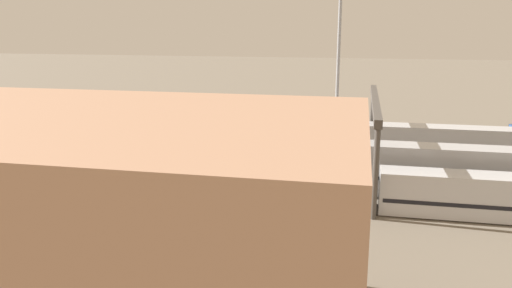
{
  "coord_description": "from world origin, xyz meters",
  "views": [
    {
      "loc": [
        -14.5,
        54.55,
        16.55
      ],
      "look_at": [
        -2.46,
        -2.96,
        2.5
      ],
      "focal_mm": 35.47,
      "sensor_mm": 36.0,
      "label": 1
    }
  ],
  "objects_px": {
    "train_on_track_0": "(389,140)",
    "signal_gantry": "(375,111)",
    "train_on_track_1": "(242,139)",
    "train_on_track_4": "(124,173)",
    "light_mast_0": "(340,4)",
    "train_on_track_3": "(225,160)"
  },
  "relations": [
    {
      "from": "train_on_track_0",
      "to": "signal_gantry",
      "type": "relative_size",
      "value": 2.66
    },
    {
      "from": "train_on_track_0",
      "to": "train_on_track_1",
      "type": "height_order",
      "value": "train_on_track_1"
    },
    {
      "from": "train_on_track_4",
      "to": "train_on_track_1",
      "type": "distance_m",
      "value": 17.3
    },
    {
      "from": "train_on_track_0",
      "to": "train_on_track_1",
      "type": "distance_m",
      "value": 18.6
    },
    {
      "from": "train_on_track_4",
      "to": "light_mast_0",
      "type": "relative_size",
      "value": 3.17
    },
    {
      "from": "train_on_track_0",
      "to": "train_on_track_3",
      "type": "height_order",
      "value": "train_on_track_3"
    },
    {
      "from": "train_on_track_1",
      "to": "signal_gantry",
      "type": "bearing_deg",
      "value": 162.36
    },
    {
      "from": "train_on_track_4",
      "to": "train_on_track_1",
      "type": "bearing_deg",
      "value": -119.84
    },
    {
      "from": "train_on_track_4",
      "to": "signal_gantry",
      "type": "bearing_deg",
      "value": -157.66
    },
    {
      "from": "train_on_track_0",
      "to": "signal_gantry",
      "type": "bearing_deg",
      "value": 77.69
    },
    {
      "from": "train_on_track_3",
      "to": "signal_gantry",
      "type": "relative_size",
      "value": 2.86
    },
    {
      "from": "train_on_track_1",
      "to": "light_mast_0",
      "type": "relative_size",
      "value": 3.98
    },
    {
      "from": "train_on_track_1",
      "to": "train_on_track_3",
      "type": "bearing_deg",
      "value": 93.0
    },
    {
      "from": "train_on_track_0",
      "to": "train_on_track_3",
      "type": "bearing_deg",
      "value": 40.79
    },
    {
      "from": "train_on_track_3",
      "to": "train_on_track_1",
      "type": "height_order",
      "value": "same"
    },
    {
      "from": "train_on_track_1",
      "to": "signal_gantry",
      "type": "xyz_separation_m",
      "value": [
        -15.73,
        5.0,
        4.83
      ]
    },
    {
      "from": "train_on_track_1",
      "to": "train_on_track_4",
      "type": "bearing_deg",
      "value": 60.16
    },
    {
      "from": "train_on_track_0",
      "to": "train_on_track_1",
      "type": "relative_size",
      "value": 0.55
    },
    {
      "from": "train_on_track_1",
      "to": "signal_gantry",
      "type": "relative_size",
      "value": 4.79
    },
    {
      "from": "train_on_track_3",
      "to": "train_on_track_1",
      "type": "distance_m",
      "value": 10.01
    },
    {
      "from": "train_on_track_1",
      "to": "signal_gantry",
      "type": "distance_m",
      "value": 17.2
    },
    {
      "from": "train_on_track_3",
      "to": "train_on_track_1",
      "type": "relative_size",
      "value": 0.6
    }
  ]
}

